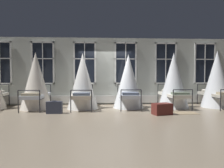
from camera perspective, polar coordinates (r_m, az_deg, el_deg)
ground at (r=8.86m, az=-1.68°, el=-6.55°), size 26.42×26.42×0.00m
back_wall_with_windows at (r=9.89m, az=-1.88°, el=3.53°), size 14.21×0.10×3.14m
window_bank at (r=9.77m, az=-1.85°, el=0.96°), size 10.70×0.10×2.87m
cot_second at (r=9.08m, az=-20.20°, el=0.64°), size 1.29×1.96×2.33m
cot_third at (r=8.68m, az=-8.07°, el=0.56°), size 1.29×1.95×2.28m
cot_fourth at (r=8.81m, az=4.51°, el=0.55°), size 1.29×1.96×2.27m
cot_fifth at (r=9.29m, az=16.60°, el=0.84°), size 1.29×1.96×2.36m
cot_sixth at (r=10.02m, az=26.89°, el=1.02°), size 1.29×1.94×2.45m
rug_fifth at (r=8.11m, az=19.70°, el=-7.51°), size 0.80×0.56×0.01m
suitcase_dark at (r=7.80m, az=-15.59°, el=-6.23°), size 0.57×0.23×0.47m
travel_trunk at (r=7.54m, az=13.60°, el=-6.70°), size 0.72×0.55×0.40m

